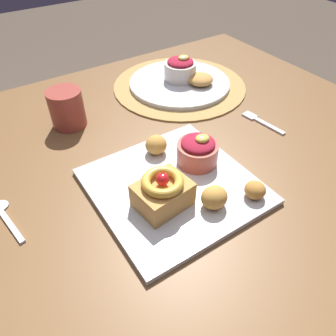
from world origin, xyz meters
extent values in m
plane|color=brown|center=(0.00, 0.00, 0.00)|extent=(8.00, 8.00, 0.00)
cube|color=brown|center=(0.00, 0.00, 0.71)|extent=(1.32, 1.05, 0.04)
cylinder|color=brown|center=(0.57, 0.43, 0.34)|extent=(0.07, 0.07, 0.69)
cylinder|color=#AD894C|center=(0.26, 0.26, 0.73)|extent=(0.39, 0.39, 0.00)
cube|color=silver|center=(0.00, -0.09, 0.74)|extent=(0.31, 0.31, 0.01)
cube|color=#C68E47|center=(-0.05, -0.12, 0.77)|extent=(0.11, 0.09, 0.05)
torus|color=gold|center=(-0.05, -0.12, 0.80)|extent=(0.09, 0.09, 0.02)
sphere|color=red|center=(-0.05, -0.12, 0.81)|extent=(0.02, 0.02, 0.02)
cylinder|color=#B24C3D|center=(0.08, -0.06, 0.77)|extent=(0.09, 0.09, 0.05)
ellipsoid|color=#A31E33|center=(0.08, -0.06, 0.79)|extent=(0.07, 0.07, 0.02)
ellipsoid|color=#E5CC56|center=(0.09, -0.06, 0.80)|extent=(0.03, 0.03, 0.01)
ellipsoid|color=gold|center=(0.03, -0.17, 0.76)|extent=(0.05, 0.05, 0.04)
ellipsoid|color=gold|center=(0.03, 0.02, 0.76)|extent=(0.05, 0.05, 0.04)
ellipsoid|color=#BC7F38|center=(0.11, -0.20, 0.76)|extent=(0.04, 0.04, 0.03)
cylinder|color=silver|center=(0.26, 0.26, 0.74)|extent=(0.30, 0.30, 0.01)
cylinder|color=silver|center=(0.27, 0.27, 0.77)|extent=(0.09, 0.09, 0.05)
ellipsoid|color=#A31E33|center=(0.27, 0.27, 0.80)|extent=(0.08, 0.08, 0.02)
ellipsoid|color=#EAD666|center=(0.27, 0.27, 0.81)|extent=(0.03, 0.03, 0.01)
ellipsoid|color=#C68E47|center=(0.30, 0.21, 0.76)|extent=(0.07, 0.07, 0.03)
cube|color=silver|center=(0.32, -0.04, 0.73)|extent=(0.02, 0.09, 0.00)
cube|color=silver|center=(0.32, 0.02, 0.73)|extent=(0.03, 0.04, 0.00)
cube|color=silver|center=(-0.30, -0.01, 0.73)|extent=(0.03, 0.10, 0.00)
cylinder|color=#993D33|center=(-0.09, 0.25, 0.78)|extent=(0.08, 0.08, 0.09)
camera|label=1|loc=(-0.27, -0.47, 1.20)|focal=34.91mm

